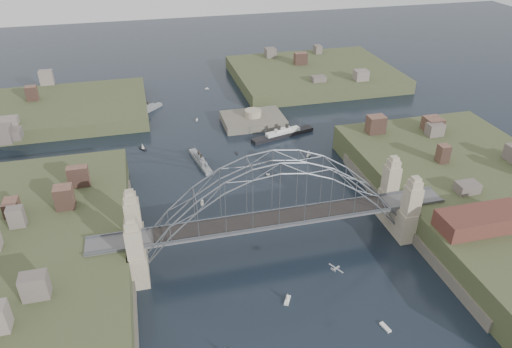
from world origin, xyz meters
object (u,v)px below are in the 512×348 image
object	(u,v)px
wharf_shed	(482,220)
naval_cruiser_far	(147,110)
fort_island	(253,125)
bridge	(275,204)
ocean_liner	(283,134)
naval_cruiser_near	(200,161)

from	to	relation	value
wharf_shed	naval_cruiser_far	distance (m)	125.72
fort_island	wharf_shed	xyz separation A→B (m)	(32.00, -84.00, 10.34)
bridge	ocean_liner	bearing A→B (deg)	71.21
bridge	fort_island	size ratio (longest dim) A/B	3.82
naval_cruiser_near	ocean_liner	distance (m)	32.76
bridge	naval_cruiser_near	bearing A→B (deg)	103.72
naval_cruiser_far	ocean_liner	world-z (taller)	ocean_liner
naval_cruiser_near	naval_cruiser_far	world-z (taller)	naval_cruiser_far
fort_island	wharf_shed	size ratio (longest dim) A/B	1.10
bridge	naval_cruiser_far	distance (m)	94.72
naval_cruiser_near	wharf_shed	bearing A→B (deg)	-47.11
ocean_liner	fort_island	bearing A→B (deg)	120.23
bridge	ocean_liner	world-z (taller)	bridge
bridge	naval_cruiser_near	xyz separation A→B (m)	(-11.06, 45.28, -11.55)
fort_island	ocean_liner	distance (m)	14.87
bridge	ocean_liner	size ratio (longest dim) A/B	3.57
bridge	fort_island	bearing A→B (deg)	80.27
bridge	fort_island	world-z (taller)	bridge
naval_cruiser_near	ocean_liner	world-z (taller)	ocean_liner
ocean_liner	naval_cruiser_near	bearing A→B (deg)	-158.66
bridge	naval_cruiser_far	bearing A→B (deg)	105.52
fort_island	naval_cruiser_far	distance (m)	42.50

